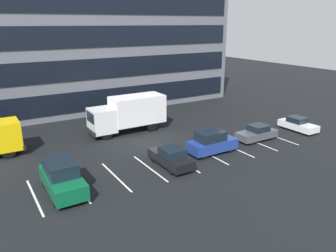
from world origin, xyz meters
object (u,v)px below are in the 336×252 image
at_px(sedan_white, 298,124).
at_px(suv_navy, 212,143).
at_px(suv_forest, 62,178).
at_px(sedan_charcoal, 257,133).
at_px(sedan_black, 171,157).
at_px(box_truck_white, 129,112).

relative_size(sedan_white, suv_navy, 0.92).
relative_size(suv_forest, sedan_white, 1.21).
xyz_separation_m(suv_forest, suv_navy, (12.64, 0.32, -0.10)).
bearing_deg(sedan_charcoal, sedan_black, -175.35).
bearing_deg(sedan_black, suv_navy, 6.27).
bearing_deg(suv_forest, sedan_white, 1.24).
relative_size(sedan_charcoal, sedan_black, 0.95).
relative_size(box_truck_white, sedan_black, 1.83).
bearing_deg(box_truck_white, sedan_charcoal, -42.83).
bearing_deg(suv_navy, box_truck_white, 111.59).
bearing_deg(sedan_black, box_truck_white, 84.86).
distance_m(box_truck_white, sedan_black, 9.54).
xyz_separation_m(suv_forest, sedan_white, (24.09, 0.52, -0.38)).
bearing_deg(box_truck_white, suv_navy, -68.41).
xyz_separation_m(sedan_charcoal, suv_forest, (-18.37, -0.66, 0.36)).
height_order(sedan_charcoal, sedan_white, sedan_charcoal).
bearing_deg(sedan_black, sedan_charcoal, 4.65).
height_order(box_truck_white, suv_navy, box_truck_white).
distance_m(box_truck_white, sedan_charcoal, 12.71).
xyz_separation_m(sedan_black, sedan_white, (15.83, 0.68, -0.06)).
relative_size(sedan_charcoal, sedan_white, 1.03).
height_order(suv_forest, sedan_white, suv_forest).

